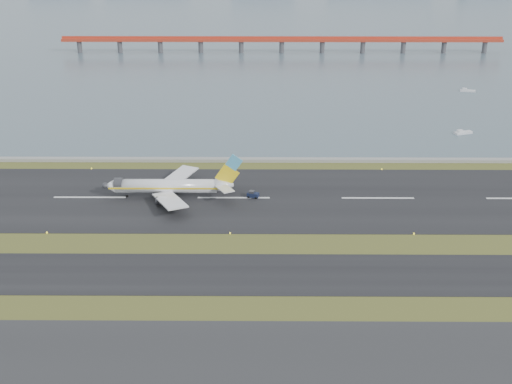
# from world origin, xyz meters

# --- Properties ---
(ground) EXTENTS (1000.00, 1000.00, 0.00)m
(ground) POSITION_xyz_m (0.00, 0.00, 0.00)
(ground) COLOR #404B1A
(ground) RESTS_ON ground
(taxiway_strip) EXTENTS (1000.00, 18.00, 0.10)m
(taxiway_strip) POSITION_xyz_m (0.00, -12.00, 0.05)
(taxiway_strip) COLOR black
(taxiway_strip) RESTS_ON ground
(runway_strip) EXTENTS (1000.00, 45.00, 0.10)m
(runway_strip) POSITION_xyz_m (0.00, 30.00, 0.05)
(runway_strip) COLOR black
(runway_strip) RESTS_ON ground
(seawall) EXTENTS (1000.00, 2.50, 1.00)m
(seawall) POSITION_xyz_m (0.00, 60.00, 0.50)
(seawall) COLOR gray
(seawall) RESTS_ON ground
(bay_water) EXTENTS (1400.00, 800.00, 1.30)m
(bay_water) POSITION_xyz_m (0.00, 460.00, 0.00)
(bay_water) COLOR #475865
(bay_water) RESTS_ON ground
(red_pier) EXTENTS (260.00, 5.00, 10.20)m
(red_pier) POSITION_xyz_m (20.00, 250.00, 7.28)
(red_pier) COLOR red
(red_pier) RESTS_ON ground
(airliner) EXTENTS (38.52, 32.89, 12.80)m
(airliner) POSITION_xyz_m (-17.18, 30.20, 3.46)
(airliner) COLOR white
(airliner) RESTS_ON ground
(pushback_tug) EXTENTS (3.51, 2.61, 2.01)m
(pushback_tug) POSITION_xyz_m (5.32, 30.25, 0.97)
(pushback_tug) COLOR #131B35
(pushback_tug) RESTS_ON ground
(workboat_near) EXTENTS (7.14, 4.49, 1.66)m
(workboat_near) POSITION_xyz_m (80.85, 89.85, 0.52)
(workboat_near) COLOR silver
(workboat_near) RESTS_ON ground
(workboat_far) EXTENTS (6.94, 3.58, 1.61)m
(workboat_far) POSITION_xyz_m (101.62, 154.11, 0.51)
(workboat_far) COLOR silver
(workboat_far) RESTS_ON ground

